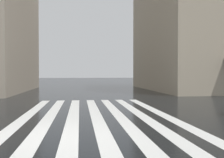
{
  "coord_description": "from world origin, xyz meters",
  "views": [
    {
      "loc": [
        -7.77,
        -0.59,
        1.85
      ],
      "look_at": [
        6.12,
        -2.3,
        1.57
      ],
      "focal_mm": 42.05,
      "sensor_mm": 36.0,
      "label": 1
    }
  ],
  "objects": [
    {
      "name": "ground_plane",
      "position": [
        0.0,
        0.0,
        0.0
      ],
      "size": [
        220.0,
        220.0,
        0.0
      ],
      "primitive_type": "plane",
      "color": "black"
    },
    {
      "name": "zebra_crossing",
      "position": [
        4.0,
        -1.3,
        0.0
      ],
      "size": [
        13.0,
        6.5,
        0.01
      ],
      "color": "silver",
      "rests_on": "ground_plane"
    }
  ]
}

